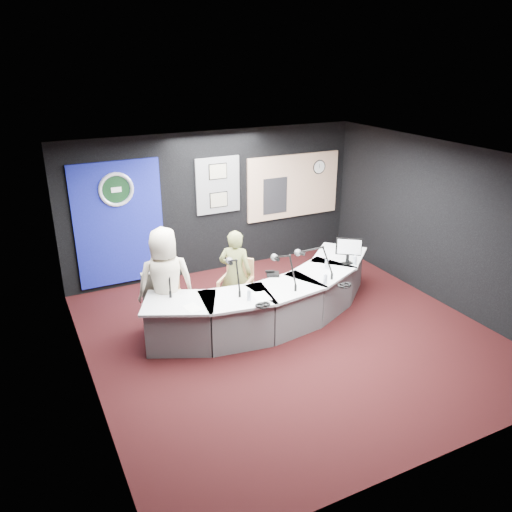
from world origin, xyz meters
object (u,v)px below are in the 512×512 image
broadcast_desk (271,301)px  person_woman (235,273)px  armchair_left (167,307)px  person_man (166,283)px  armchair_right (236,287)px

broadcast_desk → person_woman: bearing=130.8°
broadcast_desk → person_woman: size_ratio=2.99×
armchair_left → person_man: bearing=-17.1°
broadcast_desk → armchair_left: armchair_left is taller
armchair_right → armchair_left: bearing=-129.2°
armchair_left → armchair_right: 1.22m
person_woman → broadcast_desk: bearing=169.3°
person_woman → person_man: bearing=43.7°
armchair_left → armchair_right: (1.22, 0.11, 0.04)m
armchair_left → person_woman: size_ratio=0.61×
armchair_left → person_woman: (1.22, 0.11, 0.29)m
armchair_left → person_man: (0.00, -0.00, 0.42)m
broadcast_desk → person_woman: (-0.42, 0.48, 0.38)m
person_man → armchair_right: bearing=-166.1°
armchair_right → person_woman: bearing=0.0°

